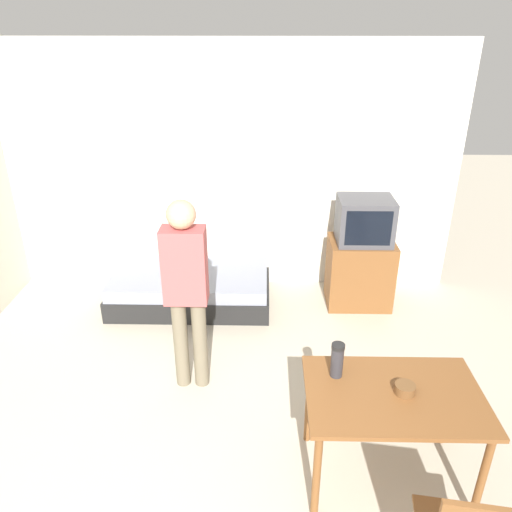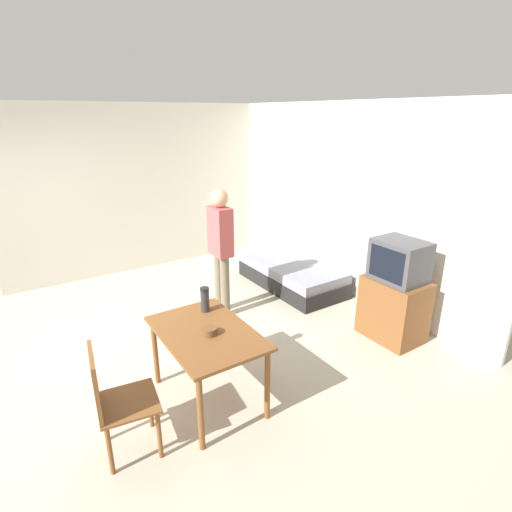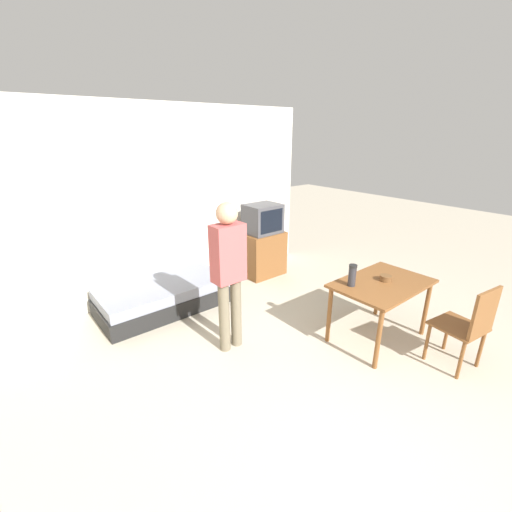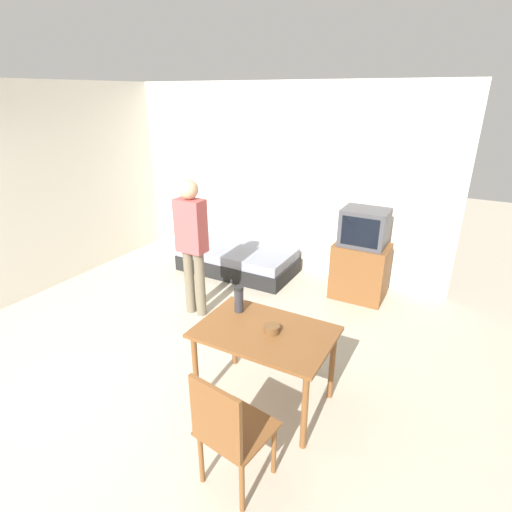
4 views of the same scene
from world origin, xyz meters
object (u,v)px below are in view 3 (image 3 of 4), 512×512
Objects in this scene: wooden_chair at (469,324)px; thermos_flask at (352,274)px; tv at (263,243)px; mate_bowl at (386,278)px; dining_table at (382,290)px; person_standing at (229,268)px; daybed at (163,296)px.

wooden_chair is 1.22m from thermos_flask.
tv reaches higher than mate_bowl.
dining_table is 1.20× the size of wooden_chair.
thermos_flask is at bearing -104.22° from tv.
wooden_chair is at bearing -48.15° from person_standing.
tv reaches higher than thermos_flask.
mate_bowl is at bearing 97.80° from wooden_chair.
person_standing is 1.34m from thermos_flask.
wooden_chair is (0.18, -0.87, -0.10)m from dining_table.
dining_table is at bearing 101.75° from wooden_chair.
wooden_chair is 2.48m from person_standing.
wooden_chair reaches higher than daybed.
tv is at bearing 85.15° from dining_table.
thermos_flask is (-0.55, -2.16, 0.29)m from tv.
daybed is 1.53× the size of dining_table.
thermos_flask is (1.29, -2.10, 0.68)m from daybed.
person_standing is at bearing 146.90° from dining_table.
person_standing is (-1.64, -1.39, 0.41)m from tv.
tv is at bearing 40.26° from person_standing.
person_standing is at bearing 148.12° from mate_bowl.
thermos_flask is at bearing -58.46° from daybed.
mate_bowl is at bearing -93.35° from tv.
thermos_flask is 1.88× the size of mate_bowl.
daybed is 13.09× the size of mate_bowl.
wooden_chair is (-0.02, -3.20, -0.04)m from tv.
tv is at bearing 1.86° from daybed.
dining_table is at bearing -33.10° from person_standing.
mate_bowl is (1.70, -2.27, 0.57)m from daybed.
thermos_flask reaches higher than mate_bowl.
tv is (1.84, 0.06, 0.38)m from daybed.
daybed is at bearing 120.09° from wooden_chair.
thermos_flask is (1.09, -0.77, -0.12)m from person_standing.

